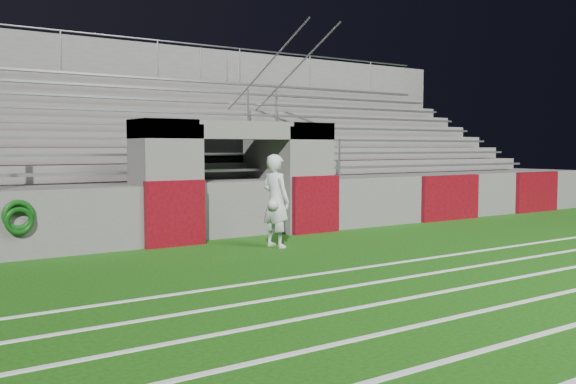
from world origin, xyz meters
TOP-DOWN VIEW (x-y plane):
  - ground at (0.00, 0.00)m, footprint 90.00×90.00m
  - stadium_structure at (0.00, 7.97)m, footprint 26.00×8.48m
  - goalkeeper_with_ball at (-0.17, 1.71)m, footprint 0.57×0.75m
  - hose_coil at (-4.81, 2.93)m, footprint 0.56×0.15m

SIDE VIEW (x-z plane):
  - ground at x=0.00m, z-range 0.00..0.00m
  - hose_coil at x=-4.81m, z-range 0.46..1.09m
  - goalkeeper_with_ball at x=-0.17m, z-range 0.00..1.88m
  - stadium_structure at x=0.00m, z-range -1.22..4.20m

